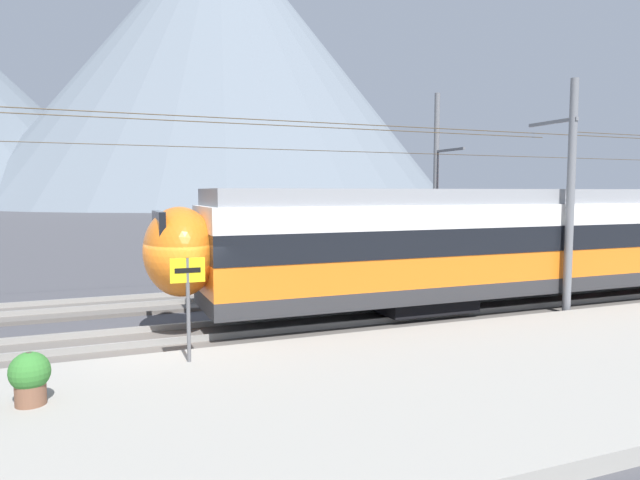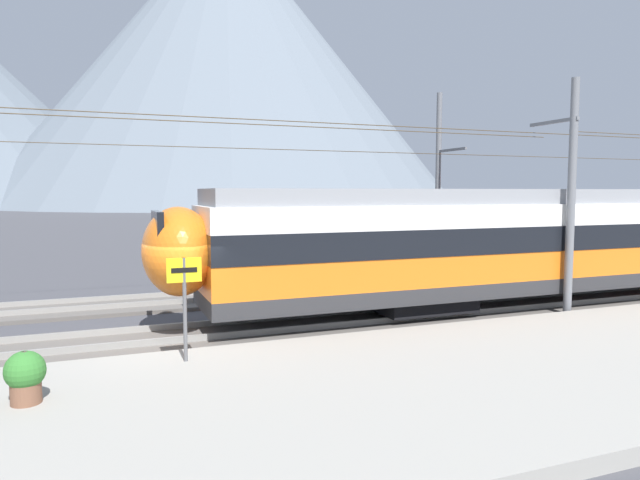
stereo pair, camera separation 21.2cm
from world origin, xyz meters
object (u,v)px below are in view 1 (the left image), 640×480
at_px(catenary_mast_mid, 567,193).
at_px(catenary_mast_far_side, 438,183).
at_px(platform_sign, 188,286).
at_px(potted_plant_platform_edge, 30,375).

relative_size(catenary_mast_mid, catenary_mast_far_side, 1.00).
bearing_deg(platform_sign, catenary_mast_far_side, 37.59).
xyz_separation_m(catenary_mast_mid, catenary_mast_far_side, (0.82, 8.07, 0.39)).
xyz_separation_m(catenary_mast_far_side, potted_plant_platform_edge, (-14.98, -10.79, -3.35)).
xyz_separation_m(catenary_mast_mid, potted_plant_platform_edge, (-14.15, -2.73, -2.96)).
bearing_deg(catenary_mast_mid, platform_sign, -173.36).
bearing_deg(platform_sign, potted_plant_platform_edge, -153.20).
bearing_deg(platform_sign, catenary_mast_mid, 6.64).
bearing_deg(potted_plant_platform_edge, platform_sign, 26.80).
relative_size(platform_sign, potted_plant_platform_edge, 2.44).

